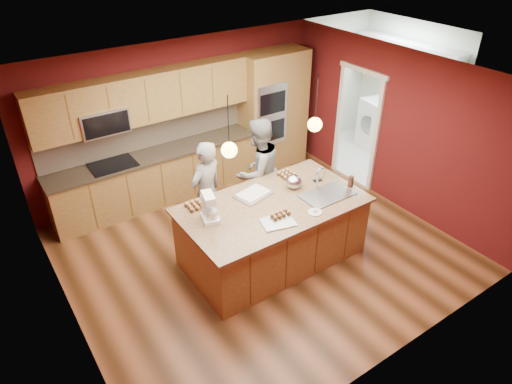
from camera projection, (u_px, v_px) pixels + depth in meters
floor at (259, 249)px, 7.07m from camera, size 5.50×5.50×0.00m
ceiling at (260, 79)px, 5.65m from camera, size 5.50×5.50×0.00m
wall_back at (180, 117)px, 8.11m from camera, size 5.50×0.00×5.50m
wall_front at (400, 275)px, 4.61m from camera, size 5.50×0.00×5.50m
wall_left at (56, 243)px, 5.04m from camera, size 0.00×5.00×5.00m
wall_right at (394, 128)px, 7.68m from camera, size 0.00×5.00×5.00m
cabinet_run at (152, 150)px, 7.80m from camera, size 3.74×0.64×2.30m
oven_column at (273, 111)px, 8.89m from camera, size 1.30×0.62×2.30m
doorway_trim at (357, 129)px, 8.39m from camera, size 0.08×1.11×2.20m
laundry_room at (406, 61)px, 8.97m from camera, size 2.60×2.70×2.70m
pendant_left at (229, 150)px, 5.54m from camera, size 0.20×0.20×0.80m
pendant_right at (315, 124)px, 6.20m from camera, size 0.20×0.20×0.80m
island at (273, 230)px, 6.67m from camera, size 2.62×1.47×1.34m
person_left at (206, 192)px, 6.92m from camera, size 0.70×0.57×1.67m
person_right at (258, 171)px, 7.35m from camera, size 0.98×0.82×1.79m
stand_mixer at (209, 209)px, 5.99m from camera, size 0.27×0.33×0.40m
sheet_cake at (253, 194)px, 6.59m from camera, size 0.58×0.48×0.05m
cooling_rack at (278, 222)px, 6.02m from camera, size 0.50×0.41×0.02m
mixing_bowl at (294, 182)px, 6.74m from camera, size 0.25×0.25×0.21m
plate at (315, 212)px, 6.22m from camera, size 0.20×0.20×0.01m
tumbler at (351, 182)px, 6.78m from camera, size 0.08×0.08×0.17m
phone at (318, 180)px, 6.96m from camera, size 0.14×0.10×0.01m
cupcakes_left at (195, 205)px, 6.32m from camera, size 0.24×0.24×0.07m
cupcakes_rack at (280, 214)px, 6.11m from camera, size 0.29×0.14×0.06m
cupcakes_right at (288, 175)px, 7.03m from camera, size 0.25×0.33×0.07m
washer at (404, 136)px, 9.37m from camera, size 0.78×0.80×1.04m
dryer at (379, 124)px, 9.87m from camera, size 0.75×0.77×1.06m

